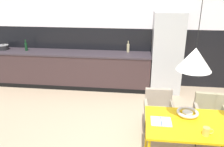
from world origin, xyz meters
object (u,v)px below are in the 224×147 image
Objects in this scene: armchair_head_of_table at (159,106)px; fruit_bowl at (188,113)px; bottle_oil_tall at (26,46)px; cooking_pot at (3,47)px; pendant_lamp_over_table_near at (195,59)px; refrigerator_column at (167,53)px; dining_table at (213,128)px; mug_short_terracotta at (206,131)px; bottle_vinegar_dark at (128,48)px; open_book at (161,121)px; armchair_corner_seat at (210,111)px.

fruit_bowl reaches higher than armchair_head_of_table.
bottle_oil_tall is at bearing 144.28° from fruit_bowl.
fruit_bowl is at bearing -35.72° from bottle_oil_tall.
pendant_lamp_over_table_near is at bearing -33.94° from cooking_pot.
refrigerator_column reaches higher than dining_table.
refrigerator_column is 2.94m from mug_short_terracotta.
cooking_pot is at bearing 178.52° from bottle_oil_tall.
bottle_vinegar_dark is at bearing 168.42° from refrigerator_column.
bottle_oil_tall is at bearing 141.01° from mug_short_terracotta.
pendant_lamp_over_table_near is (0.31, -0.01, 0.85)m from open_book.
refrigerator_column is 6.72× the size of bottle_vinegar_dark.
pendant_lamp_over_table_near is at bearing -1.48° from open_book.
bottle_vinegar_dark reaches higher than mug_short_terracotta.
armchair_head_of_table is 1.27m from mug_short_terracotta.
refrigerator_column is 1.86m from armchair_head_of_table.
bottle_oil_tall is at bearing 144.52° from dining_table.
bottle_oil_tall reaches higher than armchair_head_of_table.
open_book is at bearing -151.09° from fruit_bowl.
cooking_pot is (-4.43, 2.73, 0.24)m from dining_table.
bottle_vinegar_dark is at bearing 107.27° from pendant_lamp_over_table_near.
armchair_corner_seat is 1.02× the size of armchair_head_of_table.
cooking_pot is at bearing 143.99° from open_book.
refrigerator_column is at bearing -70.24° from armchair_corner_seat.
dining_table is 0.30m from mug_short_terracotta.
cooking_pot is 0.89× the size of bottle_vinegar_dark.
bottle_vinegar_dark is at bearing 101.48° from open_book.
open_book is 1.03× the size of cooking_pot.
dining_table is at bearing -83.12° from refrigerator_column.
dining_table is at bearing 3.99° from pendant_lamp_over_table_near.
open_book is 4.18m from bottle_oil_tall.
fruit_bowl is 4.33m from bottle_oil_tall.
armchair_corner_seat reaches higher than dining_table.
fruit_bowl reaches higher than armchair_corner_seat.
bottle_vinegar_dark reaches higher than fruit_bowl.
armchair_head_of_table is at bearing -98.89° from refrigerator_column.
refrigerator_column reaches higher than bottle_vinegar_dark.
armchair_corner_seat is 0.56× the size of pendant_lamp_over_table_near.
refrigerator_column is at bearing 83.04° from open_book.
armchair_head_of_table is 2.13m from bottle_vinegar_dark.
pendant_lamp_over_table_near is at bearing -72.73° from bottle_vinegar_dark.
bottle_oil_tall is 0.21× the size of pendant_lamp_over_table_near.
armchair_corner_seat is 4.47m from bottle_oil_tall.
bottle_vinegar_dark is 0.21× the size of pendant_lamp_over_table_near.
armchair_corner_seat is 0.84m from fruit_bowl.
armchair_head_of_table is at bearing -72.09° from bottle_vinegar_dark.
armchair_head_of_table is 3.01× the size of cooking_pot.
armchair_corner_seat reaches higher than armchair_head_of_table.
bottle_oil_tall is at bearing 179.56° from refrigerator_column.
mug_short_terracotta is 0.45× the size of bottle_oil_tall.
bottle_oil_tall reaches higher than mug_short_terracotta.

